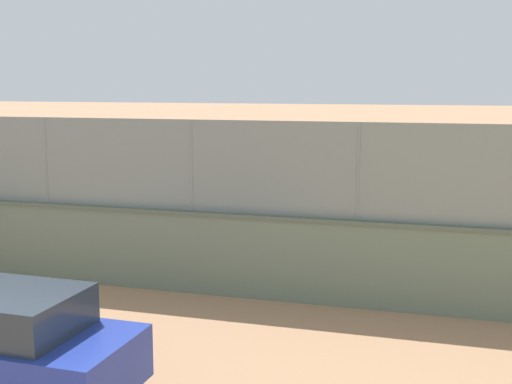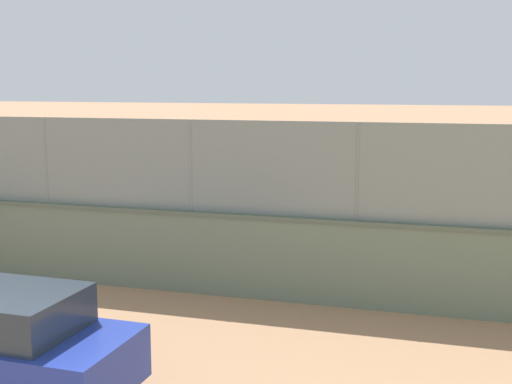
# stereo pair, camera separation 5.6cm
# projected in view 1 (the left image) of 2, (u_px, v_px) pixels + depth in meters

# --- Properties ---
(ground_plane) EXTENTS (260.00, 260.00, 0.00)m
(ground_plane) POSITION_uv_depth(u_px,v_px,m) (240.00, 202.00, 24.82)
(ground_plane) COLOR tan
(perimeter_wall) EXTENTS (27.43, 1.15, 1.70)m
(perimeter_wall) POSITION_uv_depth(u_px,v_px,m) (193.00, 251.00, 13.90)
(perimeter_wall) COLOR slate
(perimeter_wall) RESTS_ON ground_plane
(fence_panel_on_wall) EXTENTS (26.94, 0.83, 1.85)m
(fence_panel_on_wall) POSITION_uv_depth(u_px,v_px,m) (192.00, 165.00, 13.63)
(fence_panel_on_wall) COLOR gray
(fence_panel_on_wall) RESTS_ON perimeter_wall
(player_foreground_swinging) EXTENTS (0.68, 1.07, 1.55)m
(player_foreground_swinging) POSITION_uv_depth(u_px,v_px,m) (326.00, 216.00, 17.34)
(player_foreground_swinging) COLOR #591919
(player_foreground_swinging) RESTS_ON ground_plane
(player_at_service_line) EXTENTS (0.97, 0.73, 1.55)m
(player_at_service_line) POSITION_uv_depth(u_px,v_px,m) (261.00, 174.00, 25.63)
(player_at_service_line) COLOR #B2B2B2
(player_at_service_line) RESTS_ON ground_plane
(sports_ball) EXTENTS (0.24, 0.24, 0.24)m
(sports_ball) POSITION_uv_depth(u_px,v_px,m) (313.00, 256.00, 16.45)
(sports_ball) COLOR yellow
(sports_ball) RESTS_ON ground_plane
(spare_ball_by_wall) EXTENTS (0.11, 0.11, 0.11)m
(spare_ball_by_wall) POSITION_uv_depth(u_px,v_px,m) (154.00, 266.00, 15.80)
(spare_ball_by_wall) COLOR #3399D8
(spare_ball_by_wall) RESTS_ON ground_plane
(courtside_bench) EXTENTS (1.61, 0.43, 0.87)m
(courtside_bench) POSITION_uv_depth(u_px,v_px,m) (493.00, 269.00, 14.02)
(courtside_bench) COLOR brown
(courtside_bench) RESTS_ON ground_plane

